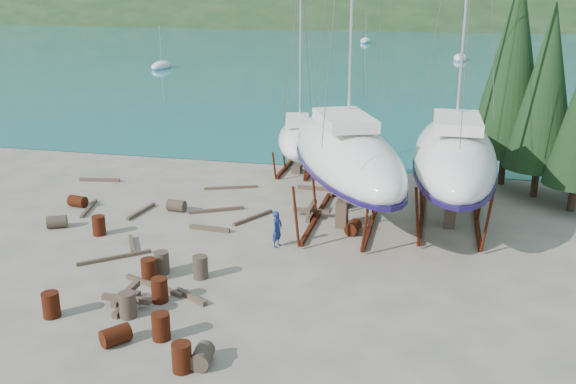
% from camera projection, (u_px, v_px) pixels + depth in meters
% --- Properties ---
extents(ground, '(600.00, 600.00, 0.00)m').
position_uv_depth(ground, '(239.00, 265.00, 25.53)').
color(ground, '#605A4C').
rests_on(ground, ground).
extents(bay_water, '(700.00, 700.00, 0.00)m').
position_uv_depth(bay_water, '(430.00, 10.00, 317.61)').
color(bay_water, '#1C6A8C').
rests_on(bay_water, ground).
extents(far_hill, '(800.00, 360.00, 110.00)m').
position_uv_depth(far_hill, '(431.00, 10.00, 322.25)').
color(far_hill, black).
rests_on(far_hill, ground).
extents(far_house_left, '(6.60, 5.60, 5.60)m').
position_uv_depth(far_house_left, '(238.00, 12.00, 213.98)').
color(far_house_left, beige).
rests_on(far_house_left, ground).
extents(far_house_center, '(6.60, 5.60, 5.60)m').
position_uv_depth(far_house_center, '(358.00, 13.00, 205.21)').
color(far_house_center, beige).
rests_on(far_house_center, ground).
extents(far_house_right, '(6.60, 5.60, 5.60)m').
position_uv_depth(far_house_right, '(522.00, 14.00, 194.23)').
color(far_house_right, beige).
rests_on(far_house_right, ground).
extents(cypress_near_right, '(3.60, 3.60, 10.00)m').
position_uv_depth(cypress_near_right, '(547.00, 87.00, 32.15)').
color(cypress_near_right, black).
rests_on(cypress_near_right, ground).
extents(cypress_back_left, '(4.14, 4.14, 11.50)m').
position_uv_depth(cypress_back_left, '(513.00, 64.00, 34.07)').
color(cypress_back_left, black).
rests_on(cypress_back_left, ground).
extents(moored_boat_left, '(2.00, 5.00, 6.05)m').
position_uv_depth(moored_boat_left, '(162.00, 66.00, 87.63)').
color(moored_boat_left, silver).
rests_on(moored_boat_left, ground).
extents(moored_boat_mid, '(2.00, 5.00, 6.05)m').
position_uv_depth(moored_boat_mid, '(460.00, 58.00, 97.39)').
color(moored_boat_mid, silver).
rests_on(moored_boat_mid, ground).
extents(moored_boat_far, '(2.00, 5.00, 6.05)m').
position_uv_depth(moored_boat_far, '(365.00, 41.00, 129.16)').
color(moored_boat_far, silver).
rests_on(moored_boat_far, ground).
extents(large_sailboat_near, '(8.58, 13.34, 20.32)m').
position_uv_depth(large_sailboat_near, '(345.00, 154.00, 29.27)').
color(large_sailboat_near, silver).
rests_on(large_sailboat_near, ground).
extents(large_sailboat_far, '(3.90, 12.52, 19.67)m').
position_uv_depth(large_sailboat_far, '(454.00, 156.00, 29.22)').
color(large_sailboat_far, silver).
rests_on(large_sailboat_far, ground).
extents(small_sailboat_shore, '(3.90, 7.90, 12.11)m').
position_uv_depth(small_sailboat_shore, '(299.00, 139.00, 38.03)').
color(small_sailboat_shore, silver).
rests_on(small_sailboat_shore, ground).
extents(worker, '(0.53, 0.66, 1.58)m').
position_uv_depth(worker, '(277.00, 229.00, 27.11)').
color(worker, navy).
rests_on(worker, ground).
extents(drum_1, '(0.68, 0.94, 0.58)m').
position_uv_depth(drum_1, '(202.00, 356.00, 18.64)').
color(drum_1, '#2D2823').
rests_on(drum_1, ground).
extents(drum_2, '(0.96, 0.72, 0.58)m').
position_uv_depth(drum_2, '(78.00, 201.00, 32.21)').
color(drum_2, '#50170D').
rests_on(drum_2, ground).
extents(drum_3, '(0.58, 0.58, 0.88)m').
position_uv_depth(drum_3, '(161.00, 326.00, 20.00)').
color(drum_3, '#50170D').
rests_on(drum_3, ground).
extents(drum_4, '(1.02, 0.84, 0.58)m').
position_uv_depth(drum_4, '(340.00, 191.00, 33.90)').
color(drum_4, '#50170D').
rests_on(drum_4, ground).
extents(drum_5, '(0.58, 0.58, 0.88)m').
position_uv_depth(drum_5, '(162.00, 263.00, 24.65)').
color(drum_5, '#2D2823').
rests_on(drum_5, ground).
extents(drum_6, '(0.71, 0.96, 0.58)m').
position_uv_depth(drum_6, '(353.00, 227.00, 28.71)').
color(drum_6, '#50170D').
rests_on(drum_6, ground).
extents(drum_7, '(0.58, 0.58, 0.88)m').
position_uv_depth(drum_7, '(182.00, 357.00, 18.32)').
color(drum_7, '#50170D').
rests_on(drum_7, ground).
extents(drum_8, '(0.58, 0.58, 0.88)m').
position_uv_depth(drum_8, '(99.00, 225.00, 28.50)').
color(drum_8, '#50170D').
rests_on(drum_8, ground).
extents(drum_9, '(0.92, 0.64, 0.58)m').
position_uv_depth(drum_9, '(176.00, 206.00, 31.56)').
color(drum_9, '#2D2823').
rests_on(drum_9, ground).
extents(drum_10, '(0.58, 0.58, 0.88)m').
position_uv_depth(drum_10, '(160.00, 290.00, 22.40)').
color(drum_10, '#50170D').
rests_on(drum_10, ground).
extents(drum_11, '(0.84, 1.02, 0.58)m').
position_uv_depth(drum_11, '(346.00, 201.00, 32.24)').
color(drum_11, '#2D2823').
rests_on(drum_11, ground).
extents(drum_12, '(1.00, 1.05, 0.58)m').
position_uv_depth(drum_12, '(116.00, 335.00, 19.78)').
color(drum_12, '#50170D').
rests_on(drum_12, ground).
extents(drum_13, '(0.58, 0.58, 0.88)m').
position_uv_depth(drum_13, '(51.00, 305.00, 21.37)').
color(drum_13, '#50170D').
rests_on(drum_13, ground).
extents(drum_14, '(0.58, 0.58, 0.88)m').
position_uv_depth(drum_14, '(149.00, 270.00, 24.00)').
color(drum_14, '#50170D').
rests_on(drum_14, ground).
extents(drum_15, '(1.05, 0.92, 0.58)m').
position_uv_depth(drum_15, '(57.00, 222.00, 29.39)').
color(drum_15, '#2D2823').
rests_on(drum_15, ground).
extents(drum_16, '(0.58, 0.58, 0.88)m').
position_uv_depth(drum_16, '(128.00, 305.00, 21.34)').
color(drum_16, '#2D2823').
rests_on(drum_16, ground).
extents(drum_17, '(0.58, 0.58, 0.88)m').
position_uv_depth(drum_17, '(200.00, 267.00, 24.25)').
color(drum_17, '#2D2823').
rests_on(drum_17, ground).
extents(timber_0, '(2.78, 1.23, 0.14)m').
position_uv_depth(timber_0, '(231.00, 188.00, 35.17)').
color(timber_0, brown).
rests_on(timber_0, ground).
extents(timber_2, '(2.33, 0.53, 0.19)m').
position_uv_depth(timber_2, '(100.00, 180.00, 36.52)').
color(timber_2, brown).
rests_on(timber_2, ground).
extents(timber_3, '(2.38, 2.09, 0.15)m').
position_uv_depth(timber_3, '(115.00, 258.00, 26.01)').
color(timber_3, brown).
rests_on(timber_3, ground).
extents(timber_5, '(2.69, 1.19, 0.16)m').
position_uv_depth(timber_5, '(154.00, 285.00, 23.56)').
color(timber_5, brown).
rests_on(timber_5, ground).
extents(timber_6, '(1.77, 0.25, 0.19)m').
position_uv_depth(timber_6, '(314.00, 188.00, 34.97)').
color(timber_6, brown).
rests_on(timber_6, ground).
extents(timber_7, '(1.48, 1.01, 0.17)m').
position_uv_depth(timber_7, '(191.00, 297.00, 22.70)').
color(timber_7, brown).
rests_on(timber_7, ground).
extents(timber_8, '(1.95, 0.31, 0.19)m').
position_uv_depth(timber_8, '(210.00, 229.00, 29.11)').
color(timber_8, brown).
rests_on(timber_8, ground).
extents(timber_10, '(2.47, 1.48, 0.16)m').
position_uv_depth(timber_10, '(216.00, 210.00, 31.57)').
color(timber_10, brown).
rests_on(timber_10, ground).
extents(timber_11, '(1.34, 2.35, 0.15)m').
position_uv_depth(timber_11, '(253.00, 218.00, 30.55)').
color(timber_11, brown).
rests_on(timber_11, ground).
extents(timber_12, '(1.12, 1.78, 0.17)m').
position_uv_depth(timber_12, '(132.00, 244.00, 27.34)').
color(timber_12, brown).
rests_on(timber_12, ground).
extents(timber_15, '(0.74, 2.46, 0.15)m').
position_uv_depth(timber_15, '(89.00, 208.00, 31.83)').
color(timber_15, brown).
rests_on(timber_15, ground).
extents(timber_17, '(0.43, 2.39, 0.16)m').
position_uv_depth(timber_17, '(141.00, 211.00, 31.38)').
color(timber_17, brown).
rests_on(timber_17, ground).
extents(timber_pile_fore, '(1.80, 1.80, 0.60)m').
position_uv_depth(timber_pile_fore, '(126.00, 299.00, 22.06)').
color(timber_pile_fore, brown).
rests_on(timber_pile_fore, ground).
extents(timber_pile_aft, '(1.80, 1.80, 0.60)m').
position_uv_depth(timber_pile_aft, '(311.00, 211.00, 30.80)').
color(timber_pile_aft, brown).
rests_on(timber_pile_aft, ground).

